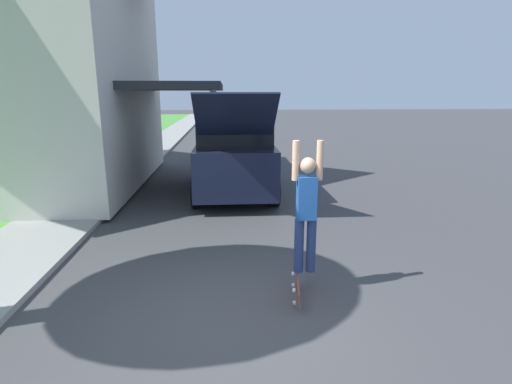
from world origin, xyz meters
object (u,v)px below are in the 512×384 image
car_down_street (232,130)px  skateboarder (306,207)px  suv_parked (234,153)px  skateboard (297,288)px

car_down_street → skateboarder: bearing=-87.4°
suv_parked → car_down_street: suv_parked is taller
suv_parked → car_down_street: size_ratio=1.15×
skateboarder → skateboard: 1.10m
car_down_street → suv_parked: bearing=-90.4°
suv_parked → car_down_street: (0.08, 11.59, -0.44)m
suv_parked → car_down_street: bearing=89.6°
car_down_street → skateboard: size_ratio=5.99×
suv_parked → skateboard: bearing=-83.1°
suv_parked → skateboarder: (0.86, -5.77, 0.14)m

